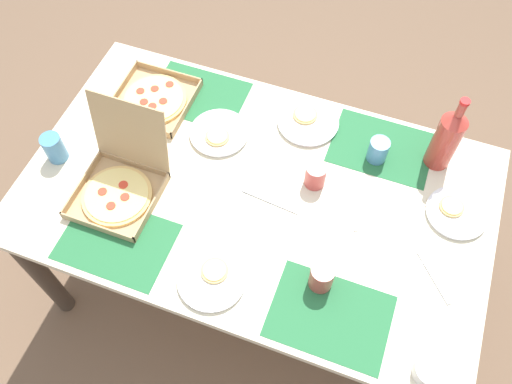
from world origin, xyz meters
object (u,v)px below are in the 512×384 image
Objects in this scene: pizza_box_edge_far at (120,182)px; plate_middle at (219,133)px; plate_near_left at (212,279)px; soda_bottle at (447,138)px; condiment_bowl at (429,371)px; cup_clear_left at (378,150)px; cup_dark at (315,175)px; pizza_box_corner_left at (154,100)px; cup_spare at (322,277)px; cup_clear_right at (54,148)px; plate_near_right at (456,212)px; plate_far_right at (308,121)px.

pizza_box_edge_far reaches higher than plate_middle.
plate_near_left is at bearing -69.86° from plate_middle.
soda_bottle reaches higher than condiment_bowl.
cup_clear_left and cup_dark have the same top height.
cup_dark is (0.69, -0.14, 0.03)m from pizza_box_corner_left.
pizza_box_edge_far reaches higher than cup_clear_left.
pizza_box_edge_far is 0.75m from cup_spare.
cup_clear_right is (-1.28, -0.45, -0.08)m from soda_bottle.
cup_spare is (0.13, -0.35, 0.00)m from cup_dark.
soda_bottle is at bearing 66.62° from cup_spare.
pizza_box_corner_left is 2.84× the size of cup_spare.
cup_spare is at bearing -39.67° from plate_middle.
soda_bottle reaches higher than plate_near_right.
plate_near_right is 2.32× the size of condiment_bowl.
cup_clear_left is at bearing 156.64° from plate_near_right.
cup_dark reaches higher than plate_near_right.
cup_dark is at bearing -174.69° from plate_near_right.
pizza_box_edge_far is 1.00× the size of soda_bottle.
pizza_box_edge_far is 1.14m from condiment_bowl.
cup_clear_left is at bearing 20.05° from cup_clear_right.
pizza_box_corner_left is 1.39× the size of plate_near_right.
pizza_box_corner_left is 1.32× the size of plate_near_left.
pizza_box_corner_left is 0.41m from cup_clear_right.
pizza_box_corner_left is at bearing -169.94° from plate_far_right.
plate_middle is (0.30, -0.06, -0.00)m from pizza_box_corner_left.
plate_far_right is at bearing 128.30° from condiment_bowl.
plate_near_right is (1.17, -0.10, -0.00)m from pizza_box_corner_left.
plate_near_left is (0.42, -0.20, -0.04)m from pizza_box_edge_far.
soda_bottle is at bearing 32.15° from cup_dark.
pizza_box_corner_left reaches higher than plate_middle.
cup_spare is (-0.05, -0.53, 0.00)m from cup_clear_left.
condiment_bowl is at bearing -65.18° from cup_clear_left.
plate_near_right is 0.55m from condiment_bowl.
plate_near_left is 2.34× the size of cup_clear_left.
pizza_box_corner_left is (-0.07, 0.40, -0.04)m from pizza_box_edge_far.
cup_clear_right reaches higher than cup_spare.
plate_near_left is 1.05× the size of plate_near_right.
condiment_bowl is at bearing -4.18° from plate_near_left.
cup_clear_left is at bearing 59.72° from plate_near_left.
condiment_bowl is (0.88, -0.59, 0.01)m from plate_middle.
cup_spare reaches higher than condiment_bowl.
plate_far_right is 0.71m from plate_near_left.
plate_far_right is 0.96m from condiment_bowl.
cup_clear_right reaches higher than condiment_bowl.
plate_near_left is 1.99× the size of cup_clear_right.
cup_clear_left is at bearing 45.16° from cup_dark.
plate_near_right is (0.58, -0.20, 0.00)m from plate_far_right.
condiment_bowl reaches higher than plate_far_right.
pizza_box_corner_left is at bearing 148.79° from cup_spare.
cup_clear_left reaches higher than plate_far_right.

